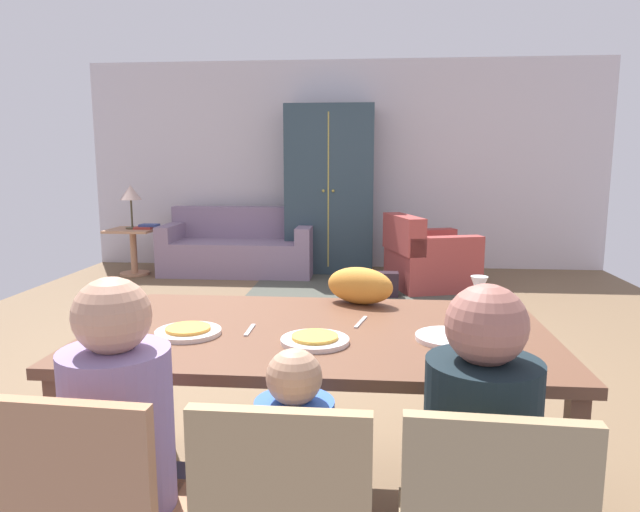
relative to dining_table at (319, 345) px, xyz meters
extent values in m
cube|color=brown|center=(-0.18, 2.16, -0.70)|extent=(6.81, 6.62, 0.02)
cube|color=silver|center=(-0.18, 5.52, 0.66)|extent=(6.81, 0.10, 2.70)
cube|color=brown|center=(0.00, 0.00, 0.05)|extent=(1.79, 1.04, 0.04)
cube|color=brown|center=(-0.83, -0.46, -0.33)|extent=(0.06, 0.06, 0.72)
cube|color=brown|center=(0.83, -0.46, -0.33)|extent=(0.06, 0.06, 0.72)
cube|color=brown|center=(-0.83, 0.46, -0.33)|extent=(0.06, 0.06, 0.72)
cube|color=brown|center=(0.83, 0.46, -0.33)|extent=(0.06, 0.06, 0.72)
cylinder|color=silver|center=(-0.49, -0.12, 0.08)|extent=(0.25, 0.25, 0.02)
cylinder|color=gold|center=(-0.49, -0.12, 0.09)|extent=(0.17, 0.17, 0.01)
cylinder|color=white|center=(0.00, -0.18, 0.08)|extent=(0.25, 0.25, 0.02)
cylinder|color=gold|center=(0.00, -0.18, 0.09)|extent=(0.17, 0.17, 0.01)
cylinder|color=white|center=(0.49, -0.10, 0.08)|extent=(0.25, 0.25, 0.02)
cylinder|color=silver|center=(0.64, 0.18, 0.07)|extent=(0.06, 0.06, 0.01)
cylinder|color=silver|center=(0.64, 0.18, 0.12)|extent=(0.01, 0.01, 0.09)
cone|color=silver|center=(0.64, 0.18, 0.21)|extent=(0.07, 0.07, 0.09)
cube|color=silver|center=(-0.27, -0.05, 0.07)|extent=(0.02, 0.15, 0.01)
cube|color=silver|center=(0.16, 0.10, 0.07)|extent=(0.05, 0.17, 0.01)
cube|color=#B07751|center=(-0.50, -0.99, -0.03)|extent=(0.42, 0.06, 0.42)
cylinder|color=#8D76AB|center=(-0.49, -0.74, -0.01)|extent=(0.30, 0.30, 0.46)
sphere|color=tan|center=(-0.49, -0.74, 0.31)|extent=(0.21, 0.21, 0.21)
cube|color=tan|center=(0.00, -0.99, -0.03)|extent=(0.42, 0.04, 0.42)
cylinder|color=blue|center=(0.00, -0.74, -0.08)|extent=(0.22, 0.22, 0.33)
sphere|color=tan|center=(0.00, -0.74, 0.16)|extent=(0.15, 0.15, 0.15)
cube|color=tan|center=(0.48, -0.99, -0.03)|extent=(0.42, 0.06, 0.42)
cylinder|color=black|center=(0.49, -0.74, -0.01)|extent=(0.30, 0.30, 0.46)
sphere|color=#A8695B|center=(0.49, -0.74, 0.31)|extent=(0.21, 0.21, 0.21)
ellipsoid|color=orange|center=(0.15, 0.42, 0.15)|extent=(0.36, 0.27, 0.17)
cube|color=#474A41|center=(0.18, 4.05, -0.69)|extent=(2.60, 1.80, 0.01)
cube|color=gray|center=(-1.46, 4.85, -0.48)|extent=(1.89, 0.84, 0.42)
cube|color=gray|center=(-1.46, 5.19, -0.07)|extent=(1.89, 0.20, 0.40)
cube|color=gray|center=(-2.32, 4.85, -0.17)|extent=(0.18, 0.84, 0.20)
cube|color=gray|center=(-0.61, 4.85, -0.17)|extent=(0.18, 0.84, 0.20)
cube|color=#A03E3B|center=(0.88, 4.25, -0.48)|extent=(1.05, 1.06, 0.42)
cube|color=#A03E3B|center=(0.56, 4.15, -0.07)|extent=(0.44, 0.87, 0.40)
cube|color=#A03E3B|center=(0.98, 3.93, -0.17)|extent=(0.86, 0.42, 0.20)
cube|color=#A03E3B|center=(0.78, 4.57, -0.17)|extent=(0.86, 0.42, 0.20)
cube|color=#2C404B|center=(-0.33, 5.13, 0.36)|extent=(1.10, 0.56, 2.10)
cube|color=#B09D44|center=(-0.33, 4.85, 0.36)|extent=(0.02, 0.01, 1.89)
sphere|color=#B09D44|center=(-0.39, 4.84, 0.36)|extent=(0.04, 0.04, 0.04)
sphere|color=#B09D44|center=(-0.27, 4.84, 0.36)|extent=(0.04, 0.04, 0.04)
cube|color=tan|center=(-2.75, 4.65, -0.13)|extent=(0.56, 0.56, 0.03)
cylinder|color=tan|center=(-2.75, 4.65, -0.42)|extent=(0.08, 0.08, 0.55)
cylinder|color=tan|center=(-2.75, 4.65, -0.68)|extent=(0.36, 0.36, 0.03)
cylinder|color=#46402B|center=(-2.75, 4.65, -0.10)|extent=(0.16, 0.16, 0.02)
cylinder|color=#46402B|center=(-2.75, 4.65, 0.08)|extent=(0.02, 0.02, 0.34)
cone|color=#CBA99D|center=(-2.75, 4.65, 0.34)|extent=(0.26, 0.26, 0.18)
cube|color=#A23630|center=(-2.60, 4.64, -0.10)|extent=(0.22, 0.16, 0.03)
cube|color=#354785|center=(-2.55, 4.69, -0.07)|extent=(0.22, 0.16, 0.03)
cube|color=black|center=(0.33, 3.75, -0.56)|extent=(0.32, 0.16, 0.26)
camera|label=1|loc=(0.20, -2.17, 0.72)|focal=32.13mm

